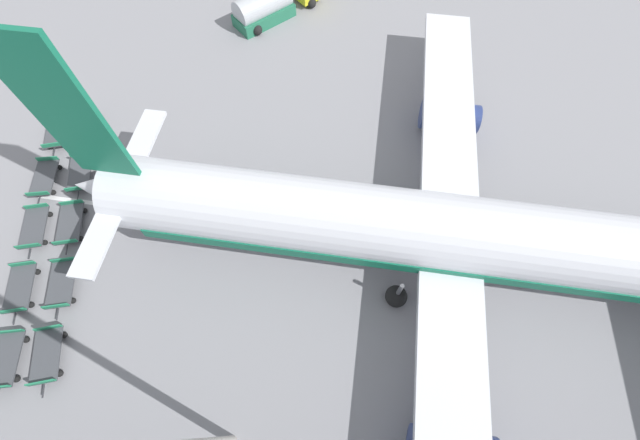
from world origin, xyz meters
TOP-DOWN VIEW (x-y plane):
  - ground_plane at (0.00, 0.00)m, footprint 500.00×500.00m
  - airplane at (12.17, -1.23)m, footprint 40.45×47.02m
  - fuel_tanker_secondary at (-12.08, -14.02)m, footprint 7.31×8.18m
  - baggage_dolly_row_near_col_a at (2.25, -29.32)m, footprint 3.77×2.01m
  - baggage_dolly_row_near_col_b at (6.35, -28.83)m, footprint 3.76×1.80m
  - baggage_dolly_row_near_col_c at (10.19, -28.21)m, footprint 3.77×1.92m
  - baggage_dolly_row_near_col_d at (14.25, -27.64)m, footprint 3.77×1.91m
  - baggage_dolly_row_near_col_e at (18.31, -26.93)m, footprint 3.76×1.81m
  - baggage_dolly_row_mid_a_col_a at (2.06, -27.24)m, footprint 3.76×1.85m
  - baggage_dolly_row_mid_a_col_b at (5.94, -26.48)m, footprint 3.77×1.98m
  - baggage_dolly_row_mid_a_col_c at (9.90, -25.97)m, footprint 3.77×1.91m
  - baggage_dolly_row_mid_a_col_d at (13.98, -25.23)m, footprint 3.77×1.89m
  - baggage_dolly_row_mid_a_col_e at (18.08, -24.76)m, footprint 3.77×2.01m
  - stand_guidance_stripe at (10.03, -11.24)m, footprint 5.32×35.85m

SIDE VIEW (x-z plane):
  - ground_plane at x=0.00m, z-range 0.00..0.00m
  - stand_guidance_stripe at x=10.03m, z-range 0.00..0.01m
  - baggage_dolly_row_near_col_a at x=2.25m, z-range 0.01..0.93m
  - baggage_dolly_row_near_col_b at x=6.35m, z-range 0.01..0.93m
  - baggage_dolly_row_near_col_c at x=10.19m, z-range 0.01..0.93m
  - baggage_dolly_row_near_col_d at x=14.25m, z-range 0.01..0.93m
  - baggage_dolly_row_near_col_e at x=18.31m, z-range 0.01..0.93m
  - baggage_dolly_row_mid_a_col_a at x=2.06m, z-range 0.01..0.93m
  - baggage_dolly_row_mid_a_col_b at x=5.94m, z-range 0.01..0.93m
  - baggage_dolly_row_mid_a_col_c at x=9.90m, z-range 0.01..0.93m
  - baggage_dolly_row_mid_a_col_d at x=13.98m, z-range 0.01..0.93m
  - baggage_dolly_row_mid_a_col_e at x=18.08m, z-range 0.01..0.93m
  - fuel_tanker_secondary at x=-12.08m, z-range -0.22..2.68m
  - airplane at x=12.17m, z-range -3.66..10.66m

